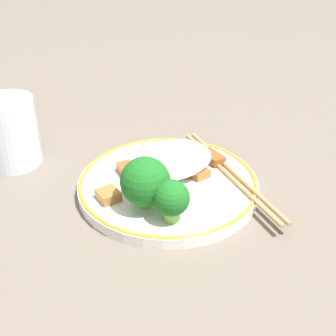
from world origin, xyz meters
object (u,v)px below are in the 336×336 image
Objects in this scene: plate at (168,185)px; drinking_glass at (10,132)px; broccoli_back_left at (145,182)px; broccoli_back_center at (172,199)px; chopsticks at (231,174)px.

plate is 0.23m from drinking_glass.
drinking_glass reaches higher than broccoli_back_left.
broccoli_back_left is at bearing 126.45° from drinking_glass.
broccoli_back_center is (-0.02, 0.03, -0.01)m from broccoli_back_left.
broccoli_back_center is at bearing 72.85° from plate.
plate is 0.07m from broccoli_back_left.
plate is at bearing -135.27° from broccoli_back_left.
broccoli_back_left is at bearing 44.73° from plate.
drinking_glass is at bearing -54.21° from broccoli_back_center.
chopsticks is (-0.11, -0.06, -0.03)m from broccoli_back_center.
chopsticks is 0.31m from drinking_glass.
broccoli_back_center is at bearing 29.44° from chopsticks.
broccoli_back_left reaches higher than chopsticks.
plate is 0.98× the size of chopsticks.
broccoli_back_left is (0.04, 0.04, 0.04)m from plate.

